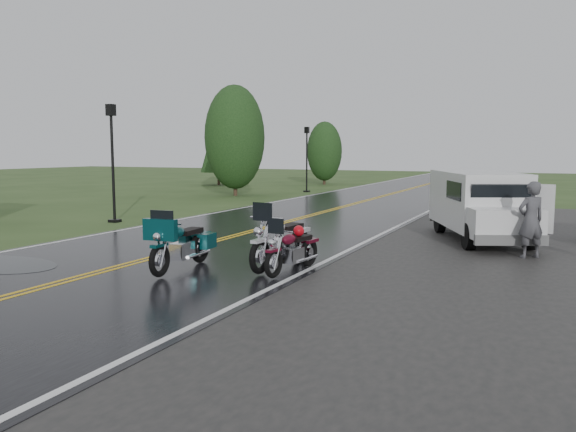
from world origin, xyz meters
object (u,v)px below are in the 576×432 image
at_px(motorcycle_red, 273,252).
at_px(van_white, 470,212).
at_px(lamp_post_far_left, 307,159).
at_px(motorcycle_silver, 260,242).
at_px(lamp_post_near_left, 113,163).
at_px(motorcycle_teal, 159,247).
at_px(person_at_van, 531,221).

distance_m(motorcycle_red, van_white, 5.87).
relative_size(motorcycle_red, lamp_post_far_left, 0.48).
height_order(motorcycle_silver, lamp_post_near_left, lamp_post_near_left).
bearing_deg(motorcycle_teal, lamp_post_far_left, 101.29).
xyz_separation_m(van_white, lamp_post_far_left, (-11.70, 16.92, 1.02)).
bearing_deg(person_at_van, lamp_post_far_left, -90.82).
relative_size(van_white, lamp_post_near_left, 1.20).
distance_m(motorcycle_red, person_at_van, 6.31).
bearing_deg(van_white, motorcycle_teal, -153.87).
relative_size(motorcycle_teal, person_at_van, 1.24).
xyz_separation_m(lamp_post_near_left, lamp_post_far_left, (0.38, 16.29, -0.08)).
bearing_deg(motorcycle_red, motorcycle_silver, 160.02).
bearing_deg(motorcycle_silver, lamp_post_near_left, 151.04).
relative_size(motorcycle_teal, lamp_post_far_left, 0.55).
height_order(motorcycle_silver, van_white, van_white).
xyz_separation_m(motorcycle_red, van_white, (2.97, 5.05, 0.41)).
bearing_deg(motorcycle_silver, lamp_post_far_left, 114.15).
bearing_deg(motorcycle_teal, motorcycle_silver, 28.02).
bearing_deg(motorcycle_red, van_white, 65.75).
relative_size(lamp_post_near_left, lamp_post_far_left, 1.04).
distance_m(motorcycle_teal, person_at_van, 8.39).
height_order(person_at_van, lamp_post_near_left, lamp_post_near_left).
height_order(van_white, lamp_post_near_left, lamp_post_near_left).
bearing_deg(lamp_post_near_left, motorcycle_silver, -32.17).
bearing_deg(motorcycle_silver, van_white, 58.37).
bearing_deg(lamp_post_near_left, motorcycle_teal, -42.78).
bearing_deg(lamp_post_far_left, motorcycle_silver, -69.06).
xyz_separation_m(motorcycle_teal, van_white, (5.01, 5.92, 0.32)).
xyz_separation_m(van_white, person_at_van, (1.42, -0.53, -0.09)).
xyz_separation_m(motorcycle_teal, lamp_post_near_left, (-7.08, 6.55, 1.42)).
distance_m(van_white, lamp_post_near_left, 12.15).
bearing_deg(person_at_van, motorcycle_teal, 2.15).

